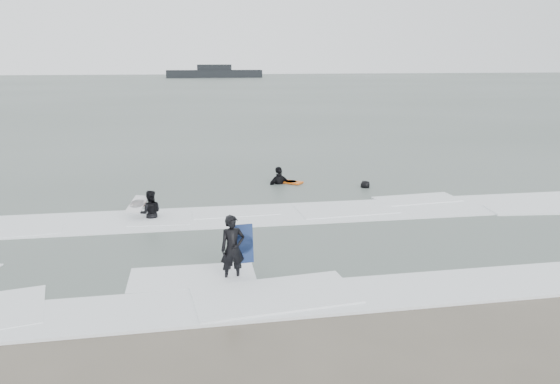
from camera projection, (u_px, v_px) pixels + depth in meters
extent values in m
plane|color=brown|center=(315.00, 288.00, 12.84)|extent=(320.00, 320.00, 0.00)
plane|color=#47544C|center=(205.00, 89.00, 89.41)|extent=(320.00, 320.00, 0.00)
imported|color=black|center=(233.00, 280.00, 13.28)|extent=(0.67, 0.50, 1.66)
imported|color=black|center=(151.00, 220.00, 18.20)|extent=(0.77, 0.61, 1.55)
imported|color=black|center=(279.00, 185.00, 23.13)|extent=(1.23, 0.82, 1.94)
imported|color=black|center=(365.00, 189.00, 22.43)|extent=(0.87, 0.82, 1.50)
cube|color=white|center=(321.00, 297.00, 12.25)|extent=(30.03, 2.32, 0.07)
cube|color=white|center=(275.00, 215.00, 18.57)|extent=(30.00, 2.60, 0.09)
cube|color=black|center=(214.00, 74.00, 139.61)|extent=(24.21, 4.32, 1.90)
cube|color=black|center=(214.00, 67.00, 139.21)|extent=(8.65, 2.59, 1.38)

